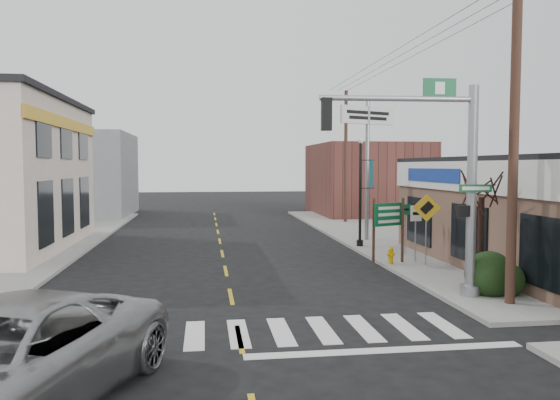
{
  "coord_description": "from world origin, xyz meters",
  "views": [
    {
      "loc": [
        -0.74,
        -12.04,
        3.88
      ],
      "look_at": [
        1.62,
        5.04,
        2.8
      ],
      "focal_mm": 35.0,
      "sensor_mm": 36.0,
      "label": 1
    }
  ],
  "objects": [
    {
      "name": "ground",
      "position": [
        0.0,
        0.0,
        0.0
      ],
      "size": [
        140.0,
        140.0,
        0.0
      ],
      "primitive_type": "plane",
      "color": "black",
      "rests_on": "ground"
    },
    {
      "name": "sidewalk_right",
      "position": [
        9.0,
        13.0,
        0.07
      ],
      "size": [
        6.0,
        38.0,
        0.13
      ],
      "primitive_type": "cube",
      "color": "gray",
      "rests_on": "ground"
    },
    {
      "name": "sidewalk_left",
      "position": [
        -9.0,
        13.0,
        0.07
      ],
      "size": [
        6.0,
        38.0,
        0.13
      ],
      "primitive_type": "cube",
      "color": "gray",
      "rests_on": "ground"
    },
    {
      "name": "center_line",
      "position": [
        0.0,
        8.0,
        0.01
      ],
      "size": [
        0.12,
        56.0,
        0.01
      ],
      "primitive_type": "cube",
      "color": "gold",
      "rests_on": "ground"
    },
    {
      "name": "crosswalk",
      "position": [
        0.0,
        0.4,
        0.01
      ],
      "size": [
        11.0,
        2.2,
        0.01
      ],
      "primitive_type": "cube",
      "color": "silver",
      "rests_on": "ground"
    },
    {
      "name": "bldg_distant_right",
      "position": [
        12.0,
        30.0,
        2.8
      ],
      "size": [
        8.0,
        10.0,
        5.6
      ],
      "primitive_type": "cube",
      "color": "brown",
      "rests_on": "ground"
    },
    {
      "name": "bldg_distant_left",
      "position": [
        -11.0,
        32.0,
        3.2
      ],
      "size": [
        9.0,
        10.0,
        6.4
      ],
      "primitive_type": "cube",
      "color": "slate",
      "rests_on": "ground"
    },
    {
      "name": "suv",
      "position": [
        -3.85,
        -3.38,
        0.89
      ],
      "size": [
        5.05,
        7.02,
        1.77
      ],
      "primitive_type": "imported",
      "rotation": [
        0.0,
        0.0,
        -0.37
      ],
      "color": "#919496",
      "rests_on": "ground"
    },
    {
      "name": "traffic_signal_pole",
      "position": [
        6.1,
        2.65,
        3.83
      ],
      "size": [
        4.9,
        0.38,
        6.21
      ],
      "rotation": [
        0.0,
        0.0,
        -0.04
      ],
      "color": "#92939A",
      "rests_on": "sidewalk_right"
    },
    {
      "name": "guide_sign",
      "position": [
        6.3,
        8.19,
        1.77
      ],
      "size": [
        1.43,
        0.13,
        2.5
      ],
      "rotation": [
        0.0,
        0.0,
        0.4
      ],
      "color": "#472C21",
      "rests_on": "sidewalk_right"
    },
    {
      "name": "fire_hydrant",
      "position": [
        6.3,
        7.88,
        0.48
      ],
      "size": [
        0.2,
        0.2,
        0.65
      ],
      "rotation": [
        0.0,
        0.0,
        0.23
      ],
      "color": "#C18D03",
      "rests_on": "sidewalk_right"
    },
    {
      "name": "ped_crossing_sign",
      "position": [
        7.5,
        7.4,
        1.99
      ],
      "size": [
        1.05,
        0.07,
        2.71
      ],
      "rotation": [
        0.0,
        0.0,
        -0.31
      ],
      "color": "gray",
      "rests_on": "sidewalk_right"
    },
    {
      "name": "lamp_post",
      "position": [
        6.5,
        12.56,
        3.05
      ],
      "size": [
        0.65,
        0.51,
        5.03
      ],
      "rotation": [
        0.0,
        0.0,
        -0.42
      ],
      "color": "black",
      "rests_on": "sidewalk_right"
    },
    {
      "name": "dance_center_sign",
      "position": [
        7.41,
        14.7,
        5.4
      ],
      "size": [
        3.31,
        0.21,
        7.03
      ],
      "rotation": [
        0.0,
        0.0,
        0.39
      ],
      "color": "gray",
      "rests_on": "sidewalk_right"
    },
    {
      "name": "bare_tree",
      "position": [
        7.5,
        3.32,
        3.45
      ],
      "size": [
        2.11,
        2.11,
        4.22
      ],
      "rotation": [
        0.0,
        0.0,
        0.27
      ],
      "color": "black",
      "rests_on": "sidewalk_right"
    },
    {
      "name": "shrub_front",
      "position": [
        7.54,
        2.83,
        0.66
      ],
      "size": [
        1.43,
        1.43,
        1.07
      ],
      "primitive_type": "ellipsoid",
      "color": "black",
      "rests_on": "sidewalk_right"
    },
    {
      "name": "shrub_back",
      "position": [
        10.14,
        7.51,
        0.5
      ],
      "size": [
        0.98,
        0.98,
        0.74
      ],
      "primitive_type": "ellipsoid",
      "color": "black",
      "rests_on": "sidewalk_right"
    },
    {
      "name": "utility_pole_near",
      "position": [
        7.5,
        1.67,
        5.28
      ],
      "size": [
        1.75,
        0.26,
        10.04
      ],
      "rotation": [
        0.0,
        0.0,
        0.12
      ],
      "color": "#492F1F",
      "rests_on": "sidewalk_right"
    },
    {
      "name": "utility_pole_far",
      "position": [
        8.62,
        23.54,
        4.61
      ],
      "size": [
        1.52,
        0.23,
        8.74
      ],
      "rotation": [
        0.0,
        0.0,
        0.11
      ],
      "color": "#3B2018",
      "rests_on": "sidewalk_right"
    }
  ]
}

